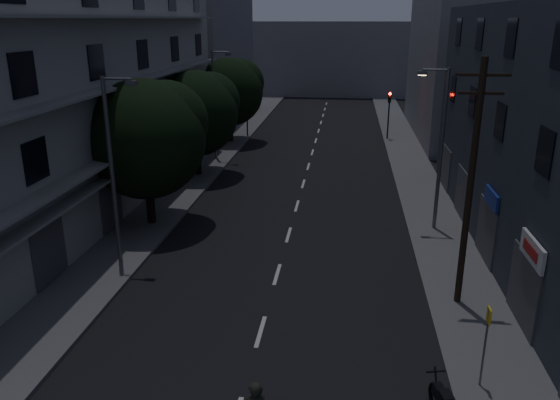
# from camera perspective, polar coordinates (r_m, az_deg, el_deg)

# --- Properties ---
(ground) EXTENTS (160.00, 160.00, 0.00)m
(ground) POSITION_cam_1_polar(r_m,az_deg,el_deg) (36.40, 2.51, 1.93)
(ground) COLOR black
(ground) RESTS_ON ground
(sidewalk_left) EXTENTS (3.00, 90.00, 0.15)m
(sidewalk_left) POSITION_cam_1_polar(r_m,az_deg,el_deg) (37.69, -8.94, 2.41)
(sidewalk_left) COLOR #565659
(sidewalk_left) RESTS_ON ground
(sidewalk_right) EXTENTS (3.00, 90.00, 0.15)m
(sidewalk_right) POSITION_cam_1_polar(r_m,az_deg,el_deg) (36.60, 14.30, 1.58)
(sidewalk_right) COLOR #565659
(sidewalk_right) RESTS_ON ground
(lane_markings) EXTENTS (0.15, 60.50, 0.01)m
(lane_markings) POSITION_cam_1_polar(r_m,az_deg,el_deg) (42.42, 3.20, 4.31)
(lane_markings) COLOR beige
(lane_markings) RESTS_ON ground
(building_left) EXTENTS (7.00, 36.00, 14.00)m
(building_left) POSITION_cam_1_polar(r_m,az_deg,el_deg) (31.62, -21.07, 11.18)
(building_left) COLOR #9E9D99
(building_left) RESTS_ON ground
(building_far_left) EXTENTS (6.00, 20.00, 16.00)m
(building_far_left) POSITION_cam_1_polar(r_m,az_deg,el_deg) (59.69, -7.51, 16.03)
(building_far_left) COLOR slate
(building_far_left) RESTS_ON ground
(building_far_right) EXTENTS (6.00, 20.00, 13.00)m
(building_far_right) POSITION_cam_1_polar(r_m,az_deg,el_deg) (52.78, 17.68, 13.43)
(building_far_right) COLOR slate
(building_far_right) RESTS_ON ground
(building_far_end) EXTENTS (24.00, 8.00, 10.00)m
(building_far_end) POSITION_cam_1_polar(r_m,az_deg,el_deg) (80.03, 5.27, 14.52)
(building_far_end) COLOR slate
(building_far_end) RESTS_ON ground
(tree_near) EXTENTS (6.04, 6.04, 7.45)m
(tree_near) POSITION_cam_1_polar(r_m,az_deg,el_deg) (28.28, -13.76, 6.66)
(tree_near) COLOR black
(tree_near) RESTS_ON sidewalk_left
(tree_mid) EXTENTS (5.69, 5.69, 7.00)m
(tree_mid) POSITION_cam_1_polar(r_m,az_deg,el_deg) (37.24, -8.71, 9.25)
(tree_mid) COLOR black
(tree_mid) RESTS_ON sidewalk_left
(tree_far) EXTENTS (5.75, 5.75, 7.11)m
(tree_far) POSITION_cam_1_polar(r_m,az_deg,el_deg) (47.62, -5.22, 11.44)
(tree_far) COLOR black
(tree_far) RESTS_ON sidewalk_left
(traffic_signal_far_right) EXTENTS (0.28, 0.37, 4.10)m
(traffic_signal_far_right) POSITION_cam_1_polar(r_m,az_deg,el_deg) (49.46, 11.34, 9.67)
(traffic_signal_far_right) COLOR black
(traffic_signal_far_right) RESTS_ON sidewalk_right
(traffic_signal_far_left) EXTENTS (0.28, 0.37, 4.10)m
(traffic_signal_far_left) POSITION_cam_1_polar(r_m,az_deg,el_deg) (49.83, -3.49, 10.05)
(traffic_signal_far_left) COLOR black
(traffic_signal_far_left) RESTS_ON sidewalk_left
(street_lamp_left_near) EXTENTS (1.51, 0.25, 8.00)m
(street_lamp_left_near) POSITION_cam_1_polar(r_m,az_deg,el_deg) (23.84, -16.99, 3.73)
(street_lamp_left_near) COLOR #5A5C62
(street_lamp_left_near) RESTS_ON sidewalk_left
(street_lamp_right) EXTENTS (1.51, 0.25, 8.00)m
(street_lamp_right) POSITION_cam_1_polar(r_m,az_deg,el_deg) (27.80, 16.32, 5.80)
(street_lamp_right) COLOR slate
(street_lamp_right) RESTS_ON sidewalk_right
(street_lamp_left_far) EXTENTS (1.51, 0.25, 8.00)m
(street_lamp_left_far) POSITION_cam_1_polar(r_m,az_deg,el_deg) (41.55, -6.77, 10.37)
(street_lamp_left_far) COLOR slate
(street_lamp_left_far) RESTS_ON sidewalk_left
(utility_pole) EXTENTS (1.80, 0.24, 9.00)m
(utility_pole) POSITION_cam_1_polar(r_m,az_deg,el_deg) (20.36, 19.30, 1.83)
(utility_pole) COLOR black
(utility_pole) RESTS_ON sidewalk_right
(bus_stop_sign) EXTENTS (0.06, 0.35, 2.52)m
(bus_stop_sign) POSITION_cam_1_polar(r_m,az_deg,el_deg) (16.88, 20.78, -12.86)
(bus_stop_sign) COLOR #595B60
(bus_stop_sign) RESTS_ON sidewalk_right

